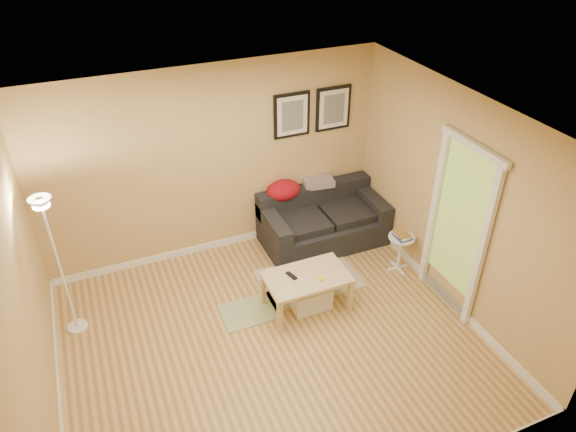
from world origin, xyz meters
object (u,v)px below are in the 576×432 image
at_px(coffee_table, 306,292).
at_px(storage_bin, 310,296).
at_px(floor_lamp, 61,271).
at_px(side_table, 399,253).
at_px(book_stack, 402,235).
at_px(sofa, 324,219).

xyz_separation_m(coffee_table, storage_bin, (0.05, 0.01, -0.09)).
bearing_deg(floor_lamp, side_table, -7.41).
xyz_separation_m(coffee_table, book_stack, (1.42, 0.19, 0.32)).
distance_m(storage_bin, floor_lamp, 2.82).
relative_size(storage_bin, side_table, 0.93).
distance_m(sofa, storage_bin, 1.38).
bearing_deg(coffee_table, side_table, 8.67).
relative_size(side_table, book_stack, 2.26).
bearing_deg(sofa, coffee_table, -124.46).
xyz_separation_m(sofa, coffee_table, (-0.79, -1.15, -0.13)).
bearing_deg(storage_bin, coffee_table, -169.22).
height_order(sofa, storage_bin, sofa).
height_order(sofa, side_table, sofa).
bearing_deg(floor_lamp, sofa, 7.23).
xyz_separation_m(sofa, floor_lamp, (-3.38, -0.43, 0.46)).
height_order(sofa, coffee_table, sofa).
xyz_separation_m(coffee_table, side_table, (1.43, 0.20, 0.02)).
height_order(coffee_table, floor_lamp, floor_lamp).
bearing_deg(sofa, side_table, -56.07).
distance_m(sofa, book_stack, 1.17).
distance_m(side_table, book_stack, 0.30).
xyz_separation_m(coffee_table, floor_lamp, (-2.59, 0.72, 0.59)).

